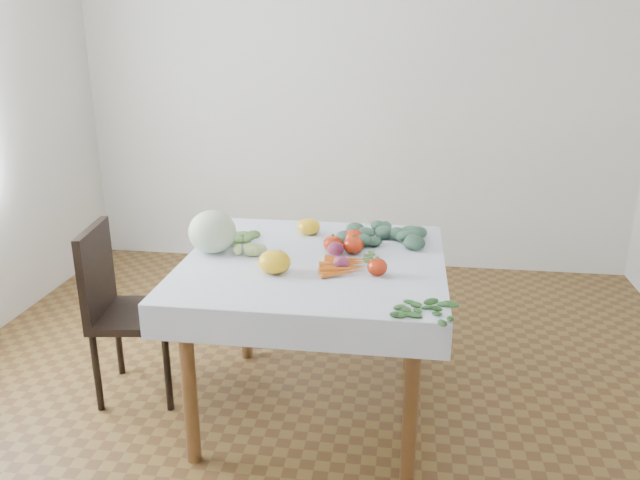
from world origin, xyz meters
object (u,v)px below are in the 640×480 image
at_px(heirloom_back, 308,226).
at_px(cabbage, 212,232).
at_px(carrot_bunch, 344,265).
at_px(chair, 120,301).
at_px(table, 314,281).

bearing_deg(heirloom_back, cabbage, -140.73).
bearing_deg(cabbage, carrot_bunch, -11.75).
distance_m(chair, cabbage, 0.60).
height_order(table, heirloom_back, heirloom_back).
relative_size(table, chair, 1.18).
distance_m(table, cabbage, 0.50).
distance_m(heirloom_back, carrot_bunch, 0.49).
distance_m(chair, heirloom_back, 0.97).
relative_size(cabbage, carrot_bunch, 0.92).
bearing_deg(cabbage, chair, -179.70).
relative_size(chair, cabbage, 4.01).
bearing_deg(cabbage, heirloom_back, 39.27).
distance_m(table, chair, 0.95).
xyz_separation_m(table, cabbage, (-0.46, 0.03, 0.20)).
relative_size(table, heirloom_back, 8.83).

